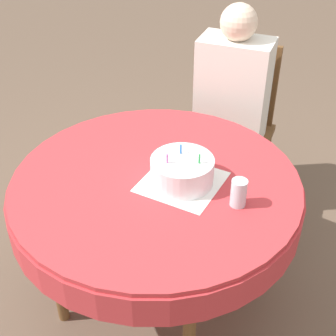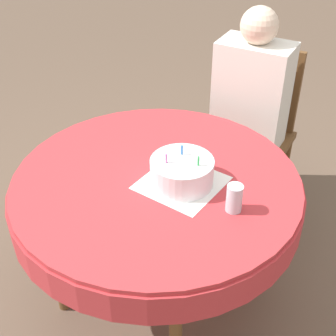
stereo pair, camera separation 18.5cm
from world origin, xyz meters
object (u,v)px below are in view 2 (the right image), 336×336
chair (252,126)px  person (250,100)px  birthday_cake (182,172)px  drinking_glass (234,198)px

chair → person: person is taller
birthday_cake → person: bearing=98.2°
drinking_glass → chair: bearing=111.8°
person → chair: bearing=90.0°
chair → drinking_glass: 1.06m
drinking_glass → person: bearing=113.5°
birthday_cake → chair: bearing=98.0°
chair → person: bearing=-90.0°
birthday_cake → drinking_glass: birthday_cake is taller
chair → person: 0.24m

